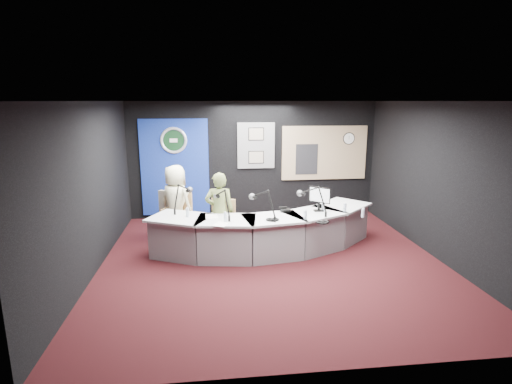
{
  "coord_description": "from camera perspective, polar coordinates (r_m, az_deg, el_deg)",
  "views": [
    {
      "loc": [
        -1.05,
        -6.6,
        2.8
      ],
      "look_at": [
        -0.2,
        0.8,
        1.1
      ],
      "focal_mm": 28.0,
      "sensor_mm": 36.0,
      "label": 1
    }
  ],
  "objects": [
    {
      "name": "water_bottles",
      "position": [
        7.28,
        2.66,
        -2.77
      ],
      "size": [
        3.21,
        0.59,
        0.18
      ],
      "primitive_type": null,
      "color": "silver",
      "rests_on": "broadcast_desk"
    },
    {
      "name": "wall_front",
      "position": [
        4.0,
        9.17,
        -7.83
      ],
      "size": [
        6.0,
        0.02,
        2.8
      ],
      "primitive_type": "cube",
      "color": "black",
      "rests_on": "ground"
    },
    {
      "name": "ground",
      "position": [
        7.24,
        2.33,
        -9.89
      ],
      "size": [
        6.0,
        6.0,
        0.0
      ],
      "primitive_type": "plane",
      "color": "black",
      "rests_on": "ground"
    },
    {
      "name": "desk_phone",
      "position": [
        7.61,
        4.21,
        -2.61
      ],
      "size": [
        0.19,
        0.15,
        0.05
      ],
      "primitive_type": "cube",
      "rotation": [
        0.0,
        0.0,
        -0.01
      ],
      "color": "black",
      "rests_on": "broadcast_desk"
    },
    {
      "name": "pinboard",
      "position": [
        9.69,
        0.01,
        6.65
      ],
      "size": [
        0.9,
        0.04,
        1.1
      ],
      "primitive_type": "cube",
      "color": "slate",
      "rests_on": "wall_back"
    },
    {
      "name": "seal_center",
      "position": [
        9.61,
        -11.69,
        7.23
      ],
      "size": [
        0.48,
        0.01,
        0.48
      ],
      "primitive_type": "cylinder",
      "rotation": [
        1.57,
        0.0,
        0.0
      ],
      "color": "black",
      "rests_on": "backdrop_panel"
    },
    {
      "name": "wall_right",
      "position": [
        7.87,
        24.58,
        1.43
      ],
      "size": [
        0.02,
        6.0,
        2.8
      ],
      "primitive_type": "cube",
      "color": "black",
      "rests_on": "ground"
    },
    {
      "name": "boom_mic_a",
      "position": [
        7.72,
        -10.48,
        -0.45
      ],
      "size": [
        0.38,
        0.68,
        0.6
      ],
      "primitive_type": null,
      "color": "black",
      "rests_on": "broadcast_desk"
    },
    {
      "name": "person_man",
      "position": [
        8.32,
        -11.37,
        -1.49
      ],
      "size": [
        0.9,
        0.84,
        1.55
      ],
      "primitive_type": "imported",
      "rotation": [
        0.0,
        0.0,
        2.53
      ],
      "color": "beige",
      "rests_on": "ground"
    },
    {
      "name": "booth_window_frame",
      "position": [
        10.05,
        9.73,
        5.54
      ],
      "size": [
        2.12,
        0.06,
        1.32
      ],
      "primitive_type": "cube",
      "color": "tan",
      "rests_on": "wall_back"
    },
    {
      "name": "broadcast_desk",
      "position": [
        7.61,
        1.34,
        -5.72
      ],
      "size": [
        4.5,
        1.9,
        0.75
      ],
      "primitive_type": null,
      "color": "silver",
      "rests_on": "ground"
    },
    {
      "name": "headphones_near",
      "position": [
        6.97,
        9.48,
        -4.27
      ],
      "size": [
        0.2,
        0.2,
        0.03
      ],
      "primitive_type": "torus",
      "color": "black",
      "rests_on": "broadcast_desk"
    },
    {
      "name": "boom_mic_d",
      "position": [
        7.45,
        8.09,
        -0.85
      ],
      "size": [
        0.5,
        0.61,
        0.6
      ],
      "primitive_type": null,
      "color": "black",
      "rests_on": "broadcast_desk"
    },
    {
      "name": "person_woman",
      "position": [
        7.59,
        -5.23,
        -2.81
      ],
      "size": [
        0.59,
        0.42,
        1.51
      ],
      "primitive_type": "imported",
      "rotation": [
        0.0,
        0.0,
        3.04
      ],
      "color": "#626D39",
      "rests_on": "ground"
    },
    {
      "name": "agency_seal",
      "position": [
        9.61,
        -11.69,
        7.23
      ],
      "size": [
        0.63,
        0.07,
        0.63
      ],
      "primitive_type": "torus",
      "rotation": [
        1.57,
        0.0,
        0.0
      ],
      "color": "silver",
      "rests_on": "backdrop_panel"
    },
    {
      "name": "computer_monitor",
      "position": [
        7.64,
        9.02,
        -0.39
      ],
      "size": [
        0.31,
        0.27,
        0.27
      ],
      "primitive_type": "cube",
      "rotation": [
        0.0,
        0.0,
        -0.72
      ],
      "color": "black",
      "rests_on": "broadcast_desk"
    },
    {
      "name": "ceiling",
      "position": [
        6.68,
        2.55,
        12.85
      ],
      "size": [
        6.0,
        6.0,
        0.02
      ],
      "primitive_type": "cube",
      "color": "silver",
      "rests_on": "ground"
    },
    {
      "name": "boom_mic_b",
      "position": [
        7.19,
        -4.82,
        -1.28
      ],
      "size": [
        0.33,
        0.7,
        0.6
      ],
      "primitive_type": null,
      "color": "black",
      "rests_on": "broadcast_desk"
    },
    {
      "name": "booth_glow",
      "position": [
        10.04,
        9.75,
        5.53
      ],
      "size": [
        2.0,
        0.02,
        1.2
      ],
      "primitive_type": "cube",
      "color": "#F1E398",
      "rests_on": "booth_window_frame"
    },
    {
      "name": "equipment_rack",
      "position": [
        9.92,
        7.24,
        4.65
      ],
      "size": [
        0.55,
        0.02,
        0.75
      ],
      "primitive_type": "cube",
      "color": "black",
      "rests_on": "booth_window_frame"
    },
    {
      "name": "wall_clock",
      "position": [
        10.16,
        13.13,
        7.46
      ],
      "size": [
        0.28,
        0.01,
        0.28
      ],
      "primitive_type": "cylinder",
      "rotation": [
        1.57,
        0.0,
        0.0
      ],
      "color": "white",
      "rests_on": "booth_window_frame"
    },
    {
      "name": "backdrop_panel",
      "position": [
        9.73,
        -11.5,
        3.44
      ],
      "size": [
        1.6,
        0.05,
        2.3
      ],
      "primitive_type": "cube",
      "color": "navy",
      "rests_on": "wall_back"
    },
    {
      "name": "framed_photo_upper",
      "position": [
        9.63,
        0.03,
        8.28
      ],
      "size": [
        0.34,
        0.02,
        0.27
      ],
      "primitive_type": "cube",
      "color": "gray",
      "rests_on": "pinboard"
    },
    {
      "name": "boom_mic_c",
      "position": [
        7.09,
        1.02,
        -1.42
      ],
      "size": [
        0.46,
        0.64,
        0.6
      ],
      "primitive_type": null,
      "color": "black",
      "rests_on": "broadcast_desk"
    },
    {
      "name": "headphones_far",
      "position": [
        7.03,
        2.37,
        -3.95
      ],
      "size": [
        0.2,
        0.2,
        0.03
      ],
      "primitive_type": "torus",
      "color": "black",
      "rests_on": "broadcast_desk"
    },
    {
      "name": "armchair_right",
      "position": [
        7.66,
        -5.19,
        -4.53
      ],
      "size": [
        0.76,
        0.76,
        1.04
      ],
      "primitive_type": null,
      "rotation": [
        0.0,
        0.0,
        -0.39
      ],
      "color": "#A47B4B",
      "rests_on": "ground"
    },
    {
      "name": "notepad",
      "position": [
        6.86,
        -5.03,
        -4.57
      ],
      "size": [
        0.3,
        0.35,
        0.0
      ],
      "primitive_type": "cube",
      "rotation": [
        0.0,
        0.0,
        -0.36
      ],
      "color": "white",
      "rests_on": "broadcast_desk"
    },
    {
      "name": "paper_stack",
      "position": [
        7.32,
        -6.34,
        -3.46
      ],
      "size": [
        0.23,
        0.32,
        0.0
      ],
      "primitive_type": "cube",
      "rotation": [
        0.0,
        0.0,
        0.03
      ],
      "color": "white",
      "rests_on": "broadcast_desk"
    },
    {
      "name": "draped_jacket",
      "position": [
        8.58,
        -12.18,
        -2.16
      ],
      "size": [
        0.48,
        0.34,
        0.7
      ],
      "primitive_type": "cube",
      "rotation": [
        0.0,
        0.0,
        -0.53
      ],
      "color": "#6A665A",
      "rests_on": "armchair_left"
    },
    {
      "name": "armchair_left",
      "position": [
        8.4,
        -11.27,
        -3.68
      ],
      "size": [
        0.68,
        0.68,
        0.89
      ],
      "primitive_type": null,
      "rotation": [
        0.0,
        0.0,
        -0.53
      ],
      "color": "#A47B4B",
      "rests_on": "ground"
    },
    {
      "name": "wall_left",
      "position": [
        7.02,
        -22.54,
        0.36
      ],
      "size": [
        0.02,
        6.0,
        2.8
      ],
      "primitive_type": "cube",
      "color": "black",
      "rests_on": "ground"
    },
    {
      "name": "wall_back",
      "position": [
        9.75,
        -0.3,
        4.62
      ],
      "size": [
        6.0,
        0.02,
        2.8
      ],
      "primitive_type": "cube",
      "color": "black",
      "rests_on": "ground"
    },
    {
      "name": "framed_photo_lower",
      "position": [
        9.69,
        0.03,
        4.98
      ],
      "size": [
        0.34,
        0.02,
        0.27
      ],
      "primitive_type": "cube",
      "color": "gray",
      "rests_on": "pinboard"
    }
  ]
}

